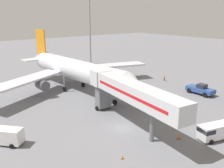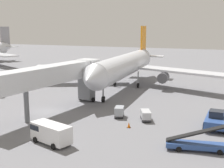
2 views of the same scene
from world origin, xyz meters
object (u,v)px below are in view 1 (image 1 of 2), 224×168
baggage_cart_mid_right (163,104)px  safety_cone_charlie (179,136)px  ground_crew_worker_foreground (164,77)px  pushback_tug (200,89)px  safety_cone_bravo (189,109)px  service_van_rear_right (4,135)px  service_van_near_center (215,131)px  airplane_at_gate (75,69)px  apron_light_mast (89,11)px  jet_bridge (127,91)px  baggage_cart_outer_right (176,100)px  safety_cone_alpha (122,157)px

baggage_cart_mid_right → safety_cone_charlie: 11.94m
ground_crew_worker_foreground → safety_cone_charlie: size_ratio=2.32×
pushback_tug → safety_cone_bravo: bearing=-156.7°
service_van_rear_right → ground_crew_worker_foreground: bearing=11.0°
service_van_rear_right → safety_cone_charlie: service_van_rear_right is taller
service_van_rear_right → safety_cone_bravo: bearing=-16.0°
service_van_near_center → ground_crew_worker_foreground: (19.86, 25.99, -0.40)m
service_van_near_center → service_van_rear_right: size_ratio=1.12×
airplane_at_gate → pushback_tug: 29.30m
apron_light_mast → baggage_cart_mid_right: bearing=-107.0°
baggage_cart_mid_right → safety_cone_charlie: bearing=-128.6°
jet_bridge → safety_cone_bravo: bearing=-13.0°
baggage_cart_mid_right → baggage_cart_outer_right: size_ratio=0.83×
jet_bridge → baggage_cart_mid_right: jet_bridge is taller
service_van_near_center → safety_cone_charlie: 5.13m
jet_bridge → safety_cone_charlie: (2.73, -8.44, -5.36)m
airplane_at_gate → service_van_rear_right: 26.75m
service_van_near_center → safety_cone_charlie: size_ratio=7.44×
airplane_at_gate → baggage_cart_mid_right: 22.73m
airplane_at_gate → safety_cone_alpha: 31.51m
service_van_near_center → airplane_at_gate: bearing=95.7°
pushback_tug → ground_crew_worker_foreground: bearing=77.9°
baggage_cart_outer_right → safety_cone_charlie: (-11.48, -9.36, -0.42)m
ground_crew_worker_foreground → apron_light_mast: bearing=93.8°
jet_bridge → safety_cone_charlie: 10.36m
service_van_rear_right → ground_crew_worker_foreground: (44.08, 8.57, -0.43)m
jet_bridge → ground_crew_worker_foreground: bearing=28.5°
ground_crew_worker_foreground → apron_light_mast: apron_light_mast is taller
jet_bridge → safety_cone_alpha: 11.55m
service_van_rear_right → apron_light_mast: bearing=44.7°
baggage_cart_outer_right → safety_cone_bravo: size_ratio=3.93×
pushback_tug → safety_cone_charlie: 23.29m
baggage_cart_mid_right → apron_light_mast: 51.49m
apron_light_mast → service_van_rear_right: bearing=-135.3°
baggage_cart_outer_right → apron_light_mast: apron_light_mast is taller
baggage_cart_outer_right → ground_crew_worker_foreground: size_ratio=1.65×
ground_crew_worker_foreground → safety_cone_alpha: size_ratio=3.37×
safety_cone_charlie → apron_light_mast: 62.33m
safety_cone_alpha → safety_cone_bravo: bearing=11.8°
baggage_cart_mid_right → safety_cone_charlie: (-7.44, -9.32, -0.50)m
ground_crew_worker_foreground → safety_cone_alpha: (-33.61, -21.58, -0.66)m
jet_bridge → pushback_tug: bearing=3.8°
safety_cone_bravo → service_van_near_center: bearing=-126.8°
safety_cone_alpha → apron_light_mast: bearing=60.0°
ground_crew_worker_foreground → apron_light_mast: (-2.17, 32.84, 17.51)m
jet_bridge → baggage_cart_mid_right: (10.17, 0.89, -4.86)m
service_van_near_center → service_van_rear_right: 29.83m
safety_cone_alpha → pushback_tug: bearing=15.9°
airplane_at_gate → safety_cone_charlie: 30.93m
pushback_tug → safety_cone_charlie: pushback_tug is taller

